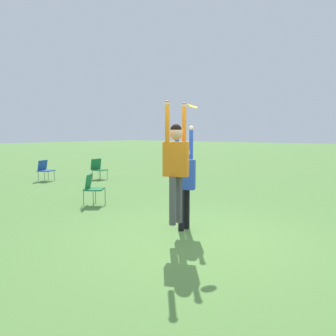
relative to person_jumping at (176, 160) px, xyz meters
name	(u,v)px	position (x,y,z in m)	size (l,w,h in m)	color
ground_plane	(192,238)	(0.36, -0.12, -1.51)	(120.00, 120.00, 0.00)	#56843D
person_jumping	(176,160)	(0.00, 0.00, 0.00)	(0.60, 0.49, 2.20)	#4C4C51
person_defending	(184,175)	(0.71, 0.32, -0.38)	(0.59, 0.48, 2.13)	black
frisbee	(192,106)	(0.59, 0.07, 0.98)	(0.23, 0.22, 0.10)	yellow
camping_chair_0	(45,169)	(2.78, 8.93, -1.01)	(0.70, 0.75, 0.85)	gray
camping_chair_1	(98,167)	(4.48, 7.58, -1.01)	(0.52, 0.56, 0.88)	gray
camping_chair_5	(92,186)	(1.07, 3.72, -1.00)	(0.69, 0.76, 0.85)	gray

